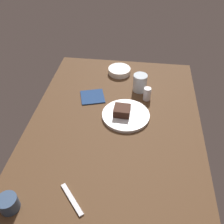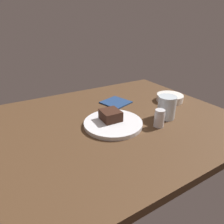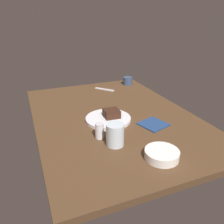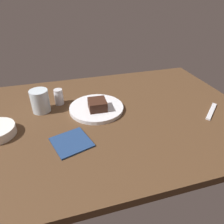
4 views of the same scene
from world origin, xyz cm
name	(u,v)px [view 4 (image 4 of 4)]	position (x,y,z in cm)	size (l,w,h in cm)	color
dining_table	(111,116)	(0.00, 0.00, 1.50)	(120.00, 84.00, 3.00)	#4C331E
dessert_plate	(96,108)	(5.48, -4.91, 3.82)	(23.87, 23.87, 1.64)	silver
chocolate_cake_slice	(97,105)	(5.40, -2.97, 6.70)	(7.47, 7.98, 4.14)	#381E14
salt_shaker	(59,97)	(20.86, -15.04, 6.57)	(4.09, 4.09, 7.25)	silver
water_glass	(40,101)	(28.84, -10.73, 7.96)	(7.78, 7.78, 9.92)	silver
dessert_spoon	(211,111)	(-42.55, 10.77, 3.35)	(15.00, 1.80, 0.70)	silver
folded_napkin	(72,142)	(18.81, 14.60, 3.30)	(12.37, 12.60, 0.60)	navy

